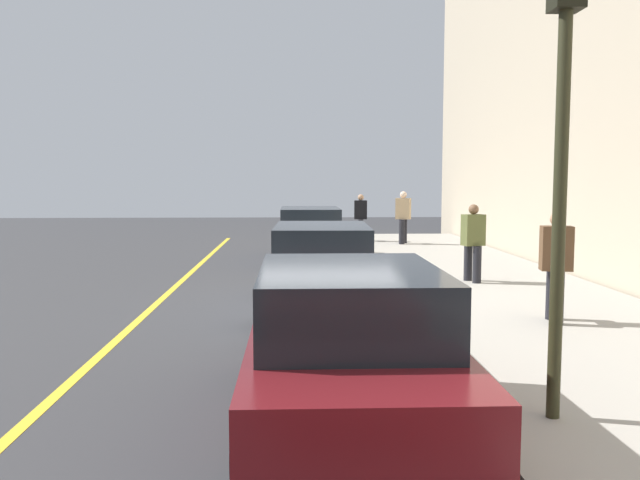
{
  "coord_description": "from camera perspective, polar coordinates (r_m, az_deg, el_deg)",
  "views": [
    {
      "loc": [
        -11.8,
        0.65,
        2.3
      ],
      "look_at": [
        -2.03,
        0.26,
        1.4
      ],
      "focal_mm": 36.96,
      "sensor_mm": 36.0,
      "label": 1
    }
  ],
  "objects": [
    {
      "name": "pedestrian_brown_coat",
      "position": [
        10.52,
        19.74,
        -1.92
      ],
      "size": [
        0.55,
        0.49,
        1.67
      ],
      "color": "black",
      "rests_on": "sidewalk"
    },
    {
      "name": "ground_plane",
      "position": [
        12.04,
        0.86,
        -5.75
      ],
      "size": [
        56.0,
        56.0,
        0.0
      ],
      "primitive_type": "plane",
      "color": "#333335"
    },
    {
      "name": "sidewalk",
      "position": [
        12.64,
        16.03,
        -5.08
      ],
      "size": [
        28.0,
        4.6,
        0.15
      ],
      "primitive_type": "cube",
      "color": "#A39E93",
      "rests_on": "ground"
    },
    {
      "name": "pedestrian_black_coat",
      "position": [
        23.02,
        3.54,
        2.08
      ],
      "size": [
        0.53,
        0.47,
        1.63
      ],
      "color": "black",
      "rests_on": "sidewalk"
    },
    {
      "name": "parked_car_maroon",
      "position": [
        6.22,
        2.43,
        -9.11
      ],
      "size": [
        4.37,
        1.91,
        1.51
      ],
      "color": "black",
      "rests_on": "ground"
    },
    {
      "name": "parked_car_silver",
      "position": [
        18.52,
        -0.88,
        0.5
      ],
      "size": [
        4.77,
        1.91,
        1.51
      ],
      "color": "black",
      "rests_on": "ground"
    },
    {
      "name": "pedestrian_olive_coat",
      "position": [
        14.16,
        13.1,
        -0.05
      ],
      "size": [
        0.53,
        0.5,
        1.63
      ],
      "color": "black",
      "rests_on": "sidewalk"
    },
    {
      "name": "parked_car_white",
      "position": [
        11.61,
        0.15,
        -2.36
      ],
      "size": [
        4.67,
        2.01,
        1.51
      ],
      "color": "black",
      "rests_on": "ground"
    },
    {
      "name": "traffic_light_pole",
      "position": [
        6.23,
        20.28,
        11.93
      ],
      "size": [
        0.35,
        0.26,
        4.3
      ],
      "color": "#2D2D19",
      "rests_on": "sidewalk"
    },
    {
      "name": "lane_stripe_centre",
      "position": [
        12.29,
        -14.29,
        -5.67
      ],
      "size": [
        28.0,
        0.14,
        0.01
      ],
      "primitive_type": "cube",
      "color": "gold",
      "rests_on": "ground"
    },
    {
      "name": "pedestrian_tan_coat",
      "position": [
        22.16,
        7.21,
        2.09
      ],
      "size": [
        0.55,
        0.55,
        1.75
      ],
      "color": "black",
      "rests_on": "sidewalk"
    },
    {
      "name": "snow_bank_curb",
      "position": [
        17.87,
        2.06,
        -1.77
      ],
      "size": [
        8.73,
        0.56,
        0.22
      ],
      "primitive_type": "cube",
      "color": "white",
      "rests_on": "ground"
    }
  ]
}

